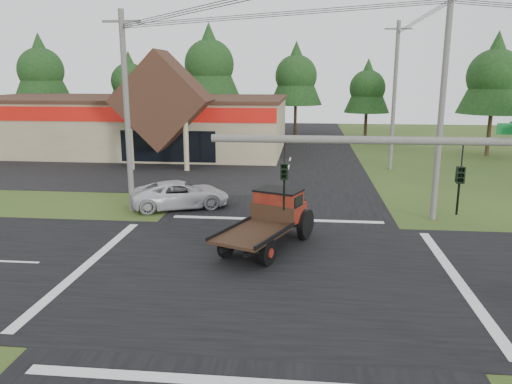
# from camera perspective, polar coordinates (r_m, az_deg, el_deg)

# --- Properties ---
(ground) EXTENTS (120.00, 120.00, 0.00)m
(ground) POSITION_cam_1_polar(r_m,az_deg,el_deg) (19.07, 1.08, -9.15)
(ground) COLOR #294418
(ground) RESTS_ON ground
(road_ns) EXTENTS (12.00, 120.00, 0.02)m
(road_ns) POSITION_cam_1_polar(r_m,az_deg,el_deg) (19.07, 1.08, -9.13)
(road_ns) COLOR black
(road_ns) RESTS_ON ground
(road_ew) EXTENTS (120.00, 12.00, 0.02)m
(road_ew) POSITION_cam_1_polar(r_m,az_deg,el_deg) (19.07, 1.08, -9.12)
(road_ew) COLOR black
(road_ew) RESTS_ON ground
(parking_apron) EXTENTS (28.00, 14.00, 0.02)m
(parking_apron) POSITION_cam_1_polar(r_m,az_deg,el_deg) (40.36, -16.76, 2.32)
(parking_apron) COLOR black
(parking_apron) RESTS_ON ground
(cvs_building) EXTENTS (30.40, 18.20, 9.19)m
(cvs_building) POSITION_cam_1_polar(r_m,az_deg,el_deg) (50.37, -14.20, 7.73)
(cvs_building) COLOR gray
(cvs_building) RESTS_ON ground
(utility_pole_nw) EXTENTS (2.00, 0.30, 10.50)m
(utility_pole_nw) POSITION_cam_1_polar(r_m,az_deg,el_deg) (27.33, -14.55, 8.88)
(utility_pole_nw) COLOR #595651
(utility_pole_nw) RESTS_ON ground
(utility_pole_ne) EXTENTS (2.00, 0.30, 11.50)m
(utility_pole_ne) POSITION_cam_1_polar(r_m,az_deg,el_deg) (26.44, 20.50, 9.44)
(utility_pole_ne) COLOR #595651
(utility_pole_ne) RESTS_ON ground
(utility_pole_n) EXTENTS (2.00, 0.30, 11.20)m
(utility_pole_n) POSITION_cam_1_polar(r_m,az_deg,el_deg) (40.14, 15.53, 10.59)
(utility_pole_n) COLOR #595651
(utility_pole_n) RESTS_ON ground
(tree_row_a) EXTENTS (6.72, 6.72, 12.12)m
(tree_row_a) POSITION_cam_1_polar(r_m,az_deg,el_deg) (65.61, -23.40, 12.87)
(tree_row_a) COLOR #332316
(tree_row_a) RESTS_ON ground
(tree_row_b) EXTENTS (5.60, 5.60, 10.10)m
(tree_row_b) POSITION_cam_1_polar(r_m,az_deg,el_deg) (63.32, -14.27, 12.34)
(tree_row_b) COLOR #332316
(tree_row_b) RESTS_ON ground
(tree_row_c) EXTENTS (7.28, 7.28, 13.13)m
(tree_row_c) POSITION_cam_1_polar(r_m,az_deg,el_deg) (59.70, -5.36, 14.58)
(tree_row_c) COLOR #332316
(tree_row_c) RESTS_ON ground
(tree_row_d) EXTENTS (6.16, 6.16, 11.11)m
(tree_row_d) POSITION_cam_1_polar(r_m,az_deg,el_deg) (59.59, 4.60, 13.31)
(tree_row_d) COLOR #332316
(tree_row_d) RESTS_ON ground
(tree_row_e) EXTENTS (5.04, 5.04, 9.09)m
(tree_row_e) POSITION_cam_1_polar(r_m,az_deg,el_deg) (57.96, 12.63, 11.71)
(tree_row_e) COLOR #332316
(tree_row_e) RESTS_ON ground
(tree_side_ne) EXTENTS (6.16, 6.16, 11.11)m
(tree_side_ne) POSITION_cam_1_polar(r_m,az_deg,el_deg) (50.37, 25.66, 12.10)
(tree_side_ne) COLOR #332316
(tree_side_ne) RESTS_ON ground
(antique_flatbed_truck) EXTENTS (4.28, 6.20, 2.42)m
(antique_flatbed_truck) POSITION_cam_1_polar(r_m,az_deg,el_deg) (21.15, 1.18, -3.39)
(antique_flatbed_truck) COLOR #5D0E0D
(antique_flatbed_truck) RESTS_ON ground
(white_pickup) EXTENTS (5.94, 4.30, 1.50)m
(white_pickup) POSITION_cam_1_polar(r_m,az_deg,el_deg) (28.19, -8.64, -0.28)
(white_pickup) COLOR silver
(white_pickup) RESTS_ON ground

